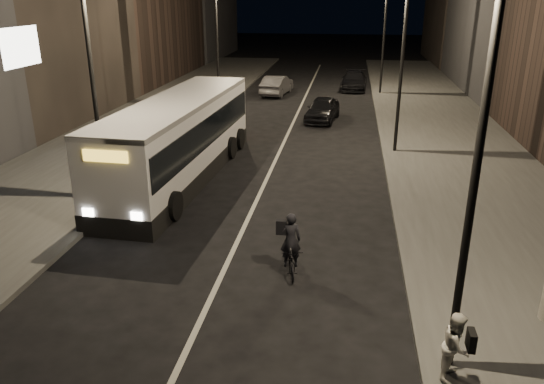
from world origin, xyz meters
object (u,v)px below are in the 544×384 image
(pedestrian_woman, at_px, (456,346))
(car_far, at_px, (354,81))
(streetlight_left_far, at_px, (220,25))
(car_mid, at_px, (277,85))
(city_bus, at_px, (180,136))
(streetlight_right_near, at_px, (468,117))
(streetlight_left_near, at_px, (97,56))
(streetlight_right_far, at_px, (381,21))
(car_near, at_px, (323,109))
(cyclist_on_bicycle, at_px, (291,253))
(streetlight_right_mid, at_px, (398,40))

(pedestrian_woman, distance_m, car_far, 34.53)
(streetlight_left_far, height_order, car_mid, streetlight_left_far)
(city_bus, bearing_deg, pedestrian_woman, -48.44)
(pedestrian_woman, bearing_deg, streetlight_right_near, 55.27)
(streetlight_left_near, distance_m, city_bus, 5.00)
(pedestrian_woman, bearing_deg, streetlight_right_far, 22.28)
(city_bus, relative_size, car_near, 3.00)
(streetlight_right_near, distance_m, cyclist_on_bicycle, 6.83)
(streetlight_left_far, xyz_separation_m, cyclist_on_bicycle, (7.22, -22.47, -4.73))
(streetlight_left_near, relative_size, car_far, 1.66)
(streetlight_left_near, relative_size, cyclist_on_bicycle, 4.28)
(streetlight_right_near, relative_size, streetlight_right_mid, 1.00)
(streetlight_right_mid, height_order, streetlight_right_far, same)
(car_mid, bearing_deg, car_far, -143.60)
(streetlight_left_far, bearing_deg, streetlight_left_near, -90.00)
(streetlight_left_far, distance_m, car_near, 9.10)
(streetlight_right_far, bearing_deg, cyclist_on_bicycle, -96.89)
(city_bus, bearing_deg, car_mid, 88.89)
(streetlight_left_far, bearing_deg, streetlight_right_mid, -43.16)
(streetlight_right_near, distance_m, car_mid, 32.06)
(streetlight_right_far, height_order, city_bus, streetlight_right_far)
(streetlight_right_far, xyz_separation_m, cyclist_on_bicycle, (-3.44, -28.47, -4.73))
(streetlight_left_near, xyz_separation_m, pedestrian_woman, (10.93, -8.41, -4.47))
(streetlight_left_near, height_order, cyclist_on_bicycle, streetlight_left_near)
(pedestrian_woman, bearing_deg, car_far, 25.13)
(streetlight_right_far, distance_m, city_bus, 23.04)
(streetlight_left_near, bearing_deg, car_far, 71.08)
(cyclist_on_bicycle, height_order, car_near, cyclist_on_bicycle)
(car_mid, bearing_deg, cyclist_on_bicycle, 105.85)
(streetlight_right_near, xyz_separation_m, streetlight_left_far, (-10.66, 26.00, 0.00))
(streetlight_left_far, xyz_separation_m, car_mid, (3.09, 4.81, -4.63))
(car_far, bearing_deg, car_near, -96.80)
(streetlight_left_near, relative_size, city_bus, 0.65)
(car_near, bearing_deg, streetlight_left_near, -107.91)
(streetlight_right_far, xyz_separation_m, car_far, (-1.73, 2.07, -4.65))
(city_bus, distance_m, cyclist_on_bicycle, 9.39)
(streetlight_right_near, height_order, car_far, streetlight_right_near)
(streetlight_right_far, bearing_deg, car_far, 129.98)
(city_bus, distance_m, car_mid, 19.82)
(streetlight_right_mid, bearing_deg, pedestrian_woman, -89.06)
(streetlight_right_mid, distance_m, car_mid, 17.26)
(streetlight_left_far, height_order, car_far, streetlight_left_far)
(car_near, height_order, car_far, car_far)
(streetlight_left_far, distance_m, car_mid, 7.35)
(cyclist_on_bicycle, relative_size, pedestrian_woman, 1.30)
(streetlight_left_far, xyz_separation_m, car_far, (8.93, 8.07, -4.65))
(streetlight_right_far, distance_m, cyclist_on_bicycle, 29.06)
(streetlight_right_far, bearing_deg, streetlight_right_mid, -90.00)
(cyclist_on_bicycle, xyz_separation_m, car_far, (1.71, 30.53, 0.08))
(city_bus, xyz_separation_m, cyclist_on_bicycle, (5.49, -7.53, -1.18))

